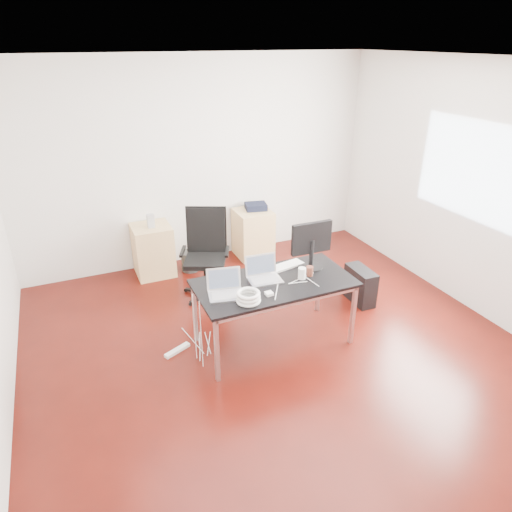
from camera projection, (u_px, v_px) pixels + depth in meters
name	position (u px, v px, depth m)	size (l,w,h in m)	color
room_shell	(284.00, 225.00, 4.19)	(5.00, 5.00, 5.00)	#380A06
desk	(274.00, 286.00, 4.62)	(1.60, 0.80, 0.73)	black
office_chair	(206.00, 249.00, 5.60)	(0.63, 0.65, 1.08)	black
filing_cabinet_left	(153.00, 250.00, 6.18)	(0.50, 0.50, 0.70)	tan
filing_cabinet_right	(253.00, 233.00, 6.72)	(0.50, 0.50, 0.70)	tan
pc_tower	(360.00, 285.00, 5.57)	(0.20, 0.45, 0.44)	black
wastebasket	(190.00, 261.00, 6.36)	(0.24, 0.24, 0.28)	black
power_strip	(177.00, 350.00, 4.74)	(0.30, 0.06, 0.04)	white
laptop_left	(225.00, 289.00, 4.36)	(0.38, 0.32, 0.23)	silver
laptop_right	(263.00, 274.00, 4.63)	(0.35, 0.28, 0.23)	silver
monitor	(311.00, 243.00, 4.77)	(0.45, 0.26, 0.51)	black
keyboard	(284.00, 266.00, 4.88)	(0.44, 0.14, 0.02)	white
cup_white	(302.00, 273.00, 4.64)	(0.08, 0.08, 0.12)	white
cup_brown	(310.00, 271.00, 4.70)	(0.08, 0.08, 0.10)	#592A1E
cable_coil	(248.00, 297.00, 4.23)	(0.24, 0.24, 0.11)	white
power_adapter	(269.00, 294.00, 4.36)	(0.07, 0.07, 0.03)	white
speaker	(151.00, 221.00, 5.96)	(0.09, 0.08, 0.18)	#9E9E9E
navy_garment	(256.00, 206.00, 6.60)	(0.30, 0.24, 0.09)	black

